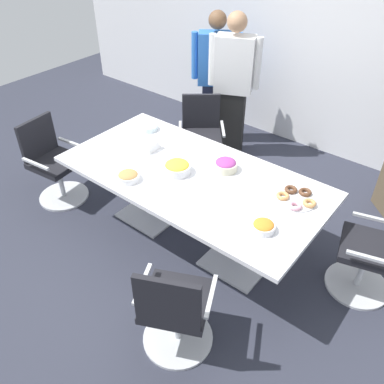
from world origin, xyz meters
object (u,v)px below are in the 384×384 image
Objects in this scene: office_chair_3 at (54,165)px; snack_bowl_chips_orange at (263,226)px; office_chair_1 at (375,255)px; office_chair_2 at (201,140)px; snack_bowl_chips_yellow at (177,167)px; snack_bowl_candy_mix at (226,165)px; snack_bowl_cookies at (128,176)px; office_chair_0 at (175,312)px; donut_platter at (296,198)px; plate_stack at (148,128)px; conference_table at (192,185)px; person_standing_0 at (216,78)px; napkin_pile at (149,145)px; person_standing_1 at (233,85)px.

snack_bowl_chips_orange is at bearing 86.99° from office_chair_3.
snack_bowl_chips_orange is at bearing 117.74° from office_chair_1.
office_chair_2 is at bearing 59.66° from office_chair_1.
snack_bowl_chips_yellow is at bearing 96.69° from office_chair_3.
office_chair_2 is at bearing 138.40° from snack_bowl_candy_mix.
office_chair_3 reaches higher than snack_bowl_chips_yellow.
office_chair_3 is at bearing 89.18° from office_chair_1.
snack_bowl_cookies is (-1.25, -0.17, 0.00)m from snack_bowl_chips_orange.
office_chair_0 is 2.78× the size of donut_platter.
office_chair_0 is 2.09m from plate_stack.
office_chair_0 is at bearing 131.92° from office_chair_1.
donut_platter reaches higher than conference_table.
snack_bowl_candy_mix is (-0.47, 1.26, 0.40)m from office_chair_0.
donut_platter is (-0.68, -0.18, 0.36)m from office_chair_1.
person_standing_0 is 9.54× the size of snack_bowl_chips_orange.
office_chair_2 is at bearing 101.58° from snack_bowl_cookies.
office_chair_1 is 2.32m from office_chair_2.
office_chair_3 is 2.58m from donut_platter.
office_chair_3 reaches higher than donut_platter.
person_standing_0 is (-0.32, 0.71, 0.46)m from office_chair_2.
office_chair_2 is 3.72× the size of snack_bowl_chips_yellow.
snack_bowl_candy_mix is at bearing 94.32° from person_standing_0.
snack_bowl_candy_mix is at bearing 44.07° from snack_bowl_chips_yellow.
office_chair_0 is 0.89m from snack_bowl_chips_orange.
snack_bowl_chips_yellow is at bearing -28.95° from plate_stack.
person_standing_0 is at bearing 116.12° from snack_bowl_chips_yellow.
snack_bowl_cookies is (-1.04, 0.60, 0.38)m from office_chair_0.
office_chair_1 is 3.72× the size of snack_bowl_chips_yellow.
snack_bowl_cookies is at bearing -130.73° from snack_bowl_candy_mix.
donut_platter is at bearing 89.03° from office_chair_1.
snack_bowl_candy_mix is 0.81m from napkin_pile.
plate_stack is at bearing 134.36° from napkin_pile.
office_chair_2 and office_chair_3 have the same top height.
snack_bowl_chips_orange is at bearing -10.50° from snack_bowl_chips_yellow.
napkin_pile is (-1.50, -0.17, 0.02)m from donut_platter.
snack_bowl_candy_mix is 0.44m from snack_bowl_chips_yellow.
office_chair_2 is 4.33× the size of snack_bowl_candy_mix.
office_chair_3 is 5.19× the size of snack_bowl_chips_orange.
person_standing_0 is 1.89m from snack_bowl_candy_mix.
office_chair_3 is at bearing 40.16° from person_standing_0.
napkin_pile is (-0.60, 0.08, 0.17)m from conference_table.
office_chair_1 is at bearing 23.16° from snack_bowl_cookies.
snack_bowl_chips_yellow is 0.50m from napkin_pile.
office_chair_1 is 2.78× the size of donut_platter.
office_chair_2 is 2.02m from snack_bowl_chips_orange.
plate_stack is at bearing 112.31° from office_chair_0.
office_chair_2 is 0.52× the size of person_standing_1.
snack_bowl_candy_mix reaches higher than donut_platter.
office_chair_0 is 1.00× the size of office_chair_2.
person_standing_1 is at bearing 90.68° from office_chair_0.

